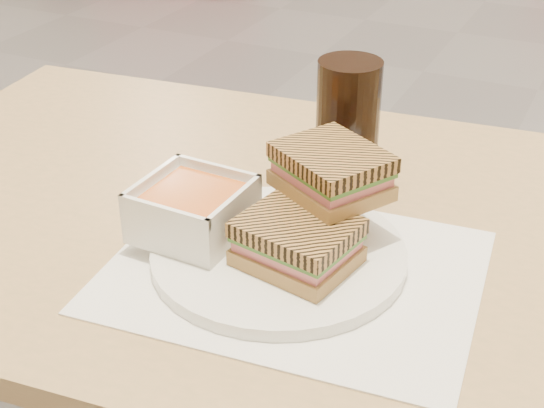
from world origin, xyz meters
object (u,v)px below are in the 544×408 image
at_px(main_table, 305,297).
at_px(panini_lower, 297,242).
at_px(soup_bowl, 193,211).
at_px(cola_glass, 347,126).
at_px(plate, 279,254).

distance_m(main_table, panini_lower, 0.19).
bearing_deg(main_table, panini_lower, -72.33).
bearing_deg(soup_bowl, panini_lower, -2.52).
bearing_deg(cola_glass, plate, -90.98).
height_order(soup_bowl, panini_lower, soup_bowl).
xyz_separation_m(plate, soup_bowl, (-0.10, -0.01, 0.03)).
xyz_separation_m(panini_lower, cola_glass, (-0.03, 0.21, 0.04)).
bearing_deg(plate, soup_bowl, -173.97).
xyz_separation_m(soup_bowl, panini_lower, (0.13, -0.01, -0.00)).
distance_m(panini_lower, cola_glass, 0.21).
xyz_separation_m(main_table, plate, (0.01, -0.09, 0.12)).
bearing_deg(main_table, plate, -86.31).
bearing_deg(panini_lower, cola_glass, 97.06).
height_order(main_table, cola_glass, cola_glass).
relative_size(main_table, plate, 4.55).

